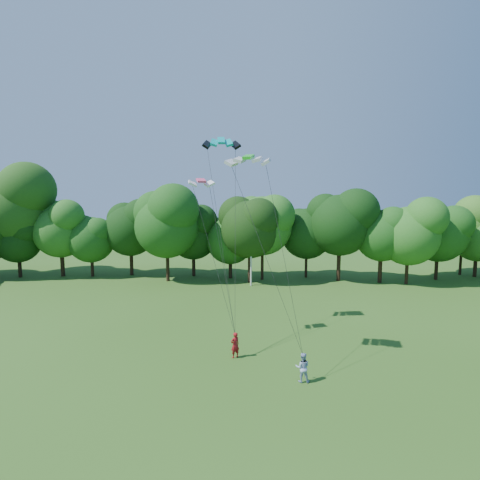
{
  "coord_description": "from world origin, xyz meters",
  "views": [
    {
      "loc": [
        0.2,
        -14.99,
        11.34
      ],
      "look_at": [
        -0.56,
        13.0,
        8.11
      ],
      "focal_mm": 28.0,
      "sensor_mm": 36.0,
      "label": 1
    }
  ],
  "objects": [
    {
      "name": "kite_flyer_right",
      "position": [
        3.46,
        7.04,
        0.92
      ],
      "size": [
        0.96,
        0.78,
        1.84
      ],
      "primitive_type": "imported",
      "rotation": [
        0.0,
        0.0,
        3.05
      ],
      "color": "#9EB0DC",
      "rests_on": "ground"
    },
    {
      "name": "kite_pink",
      "position": [
        -3.54,
        13.6,
        12.58
      ],
      "size": [
        2.15,
        1.51,
        0.39
      ],
      "rotation": [
        0.0,
        0.0,
        0.32
      ],
      "color": "#FD467B",
      "rests_on": "ground"
    },
    {
      "name": "tree_back_center",
      "position": [
        0.17,
        33.9,
        7.58
      ],
      "size": [
        8.35,
        8.35,
        12.14
      ],
      "color": "black",
      "rests_on": "ground"
    },
    {
      "name": "tree_back_east",
      "position": [
        31.0,
        39.73,
        7.19
      ],
      "size": [
        7.92,
        7.92,
        11.52
      ],
      "color": "#3A2817",
      "rests_on": "ground"
    },
    {
      "name": "tree_back_west",
      "position": [
        -32.79,
        36.93,
        9.76
      ],
      "size": [
        10.74,
        10.74,
        15.62
      ],
      "color": "#352015",
      "rests_on": "ground"
    },
    {
      "name": "kite_flyer_left",
      "position": [
        -0.84,
        10.4,
        0.92
      ],
      "size": [
        0.81,
        0.74,
        1.85
      ],
      "primitive_type": "imported",
      "rotation": [
        0.0,
        0.0,
        3.73
      ],
      "color": "maroon",
      "rests_on": "ground"
    },
    {
      "name": "ground",
      "position": [
        0.0,
        0.0,
        0.0
      ],
      "size": [
        160.0,
        160.0,
        0.0
      ],
      "primitive_type": "plane",
      "color": "#2E5617",
      "rests_on": "ground"
    },
    {
      "name": "kite_teal",
      "position": [
        -2.19,
        16.32,
        15.94
      ],
      "size": [
        3.06,
        1.62,
        0.76
      ],
      "rotation": [
        0.0,
        0.0,
        0.13
      ],
      "color": "#05A4A5",
      "rests_on": "ground"
    },
    {
      "name": "kite_green",
      "position": [
        0.09,
        9.51,
        13.9
      ],
      "size": [
        3.05,
        1.84,
        0.46
      ],
      "rotation": [
        0.0,
        0.0,
        -0.2
      ],
      "color": "#1EC91E",
      "rests_on": "ground"
    },
    {
      "name": "utility_pole",
      "position": [
        0.34,
        32.19,
        4.37
      ],
      "size": [
        1.7,
        0.27,
        8.51
      ],
      "rotation": [
        0.0,
        0.0,
        0.11
      ],
      "color": "silver",
      "rests_on": "ground"
    }
  ]
}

